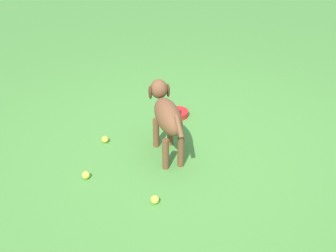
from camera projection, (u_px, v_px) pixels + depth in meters
name	position (u px, v px, depth m)	size (l,w,h in m)	color
ground	(184.00, 158.00, 3.55)	(14.00, 14.00, 0.00)	#478438
dog	(166.00, 114.00, 3.42)	(0.43, 0.84, 0.61)	brown
tennis_ball_0	(105.00, 139.00, 3.75)	(0.07, 0.07, 0.07)	#D4D53C
tennis_ball_1	(86.00, 175.00, 3.29)	(0.07, 0.07, 0.07)	#CAD53E
tennis_ball_2	(155.00, 200.00, 3.03)	(0.07, 0.07, 0.07)	#D4DF41
water_bowl	(178.00, 113.00, 4.19)	(0.22, 0.22, 0.06)	red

